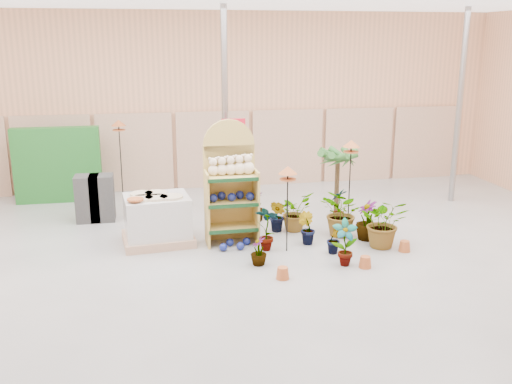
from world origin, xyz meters
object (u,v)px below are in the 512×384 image
display_shelf (230,187)px  pallet_stack (157,220)px  potted_plant_2 (343,213)px  bird_table_front (288,173)px

display_shelf → pallet_stack: display_shelf is taller
display_shelf → potted_plant_2: 2.30m
display_shelf → bird_table_front: bearing=-41.3°
bird_table_front → pallet_stack: bearing=158.9°
display_shelf → bird_table_front: display_shelf is taller
pallet_stack → bird_table_front: size_ratio=0.88×
pallet_stack → display_shelf: bearing=-10.5°
pallet_stack → potted_plant_2: 3.61m
bird_table_front → potted_plant_2: (1.28, 0.60, -1.01)m
pallet_stack → potted_plant_2: (3.60, -0.29, 0.01)m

